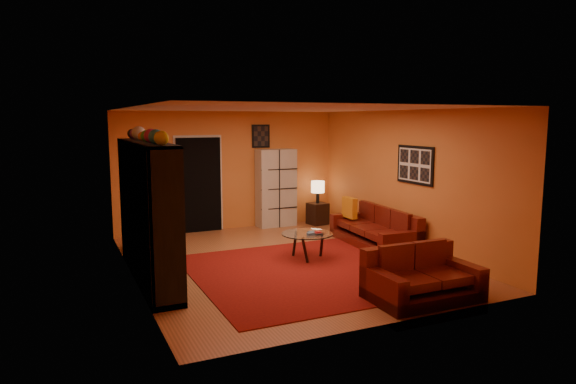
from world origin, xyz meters
name	(u,v)px	position (x,y,z in m)	size (l,w,h in m)	color
floor	(285,261)	(0.00, 0.00, 0.00)	(6.00, 6.00, 0.00)	brown
ceiling	(285,109)	(0.00, 0.00, 2.60)	(6.00, 6.00, 0.00)	white
wall_back	(229,171)	(0.00, 3.00, 1.30)	(6.00, 6.00, 0.00)	orange
wall_front	(390,217)	(0.00, -3.00, 1.30)	(6.00, 6.00, 0.00)	orange
wall_left	(131,196)	(-2.50, 0.00, 1.30)	(6.00, 6.00, 0.00)	orange
wall_right	(405,179)	(2.50, 0.00, 1.30)	(6.00, 6.00, 0.00)	orange
rug	(308,271)	(0.10, -0.70, 0.01)	(3.60, 3.60, 0.01)	#630C0B
doorway	(199,185)	(-0.70, 2.96, 1.02)	(0.95, 0.10, 2.04)	black
wall_art_right	(415,165)	(2.48, -0.30, 1.60)	(0.03, 1.00, 0.70)	black
wall_art_back	(261,136)	(0.75, 2.98, 2.05)	(0.42, 0.03, 0.52)	black
entertainment_unit	(147,211)	(-2.27, 0.00, 1.05)	(0.45, 3.00, 2.10)	black
tv	(151,214)	(-2.23, -0.03, 1.00)	(0.13, 0.98, 0.56)	black
sofa	(377,230)	(2.14, 0.35, 0.29)	(1.01, 2.18, 0.85)	#500E0A
loveseat	(419,278)	(0.93, -2.42, 0.29)	(1.48, 0.90, 0.85)	#500E0A
throw_pillow	(350,208)	(1.95, 1.09, 0.63)	(0.12, 0.42, 0.42)	orange
coffee_table	(307,236)	(0.43, -0.01, 0.41)	(0.90, 0.90, 0.45)	silver
storage_cabinet	(276,188)	(1.04, 2.80, 0.88)	(0.88, 0.39, 1.76)	beige
bowl_chair	(148,234)	(-2.00, 1.79, 0.29)	(0.67, 0.67, 0.54)	black
side_table	(318,214)	(2.00, 2.57, 0.25)	(0.40, 0.40, 0.50)	black
table_lamp	(318,187)	(2.00, 2.57, 0.86)	(0.31, 0.31, 0.51)	black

